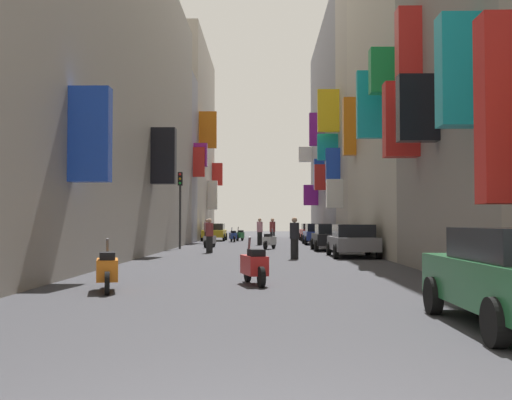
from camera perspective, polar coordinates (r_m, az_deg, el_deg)
ground_plane at (r=33.92m, az=0.49°, el=-4.58°), size 140.00×140.00×0.00m
building_left_near at (r=25.92m, az=-17.96°, el=11.43°), size 7.10×39.94×14.99m
building_left_mid_a at (r=46.68m, az=-9.30°, el=3.74°), size 6.98×3.79×12.39m
building_left_mid_b at (r=56.81m, az=-7.53°, el=5.23°), size 7.39×16.26×17.40m
building_right_mid_b at (r=31.35m, az=15.62°, el=13.02°), size 7.27×13.23×19.22m
building_right_mid_c at (r=40.27m, az=12.07°, el=8.54°), size 7.39×5.88×17.78m
building_right_far at (r=53.93m, az=9.15°, el=6.03°), size 7.33×22.14×18.15m
parked_car_black at (r=33.10m, az=6.96°, el=-3.35°), size 2.00×3.97×1.39m
parked_car_red at (r=50.18m, az=5.12°, el=-2.92°), size 1.86×4.48×1.39m
parked_car_grey at (r=26.88m, az=8.89°, el=-3.64°), size 1.93×4.19×1.39m
parked_car_blue at (r=42.12m, az=5.71°, el=-3.08°), size 1.95×4.06×1.39m
parked_car_yellow at (r=50.37m, az=-3.85°, el=-2.92°), size 1.90×4.30×1.39m
scooter_silver at (r=36.54m, az=-4.29°, el=-3.67°), size 0.69×1.83×1.13m
scooter_red at (r=14.79m, az=-0.16°, el=-6.03°), size 0.71×1.88×1.13m
scooter_blue at (r=47.13m, az=-2.14°, el=-3.32°), size 0.66×1.88×1.13m
scooter_green at (r=49.62m, az=-1.49°, el=-3.26°), size 0.70×1.75×1.13m
scooter_orange at (r=13.76m, az=-13.54°, el=-6.26°), size 0.72×1.91×1.13m
scooter_white at (r=34.41m, az=1.25°, el=-3.77°), size 0.79×1.82×1.13m
pedestrian_crossing at (r=30.17m, az=-4.31°, el=-3.31°), size 0.40×0.40×1.67m
pedestrian_near_left at (r=25.06m, az=3.56°, el=-3.53°), size 0.54×0.54×1.69m
pedestrian_near_right at (r=40.56m, az=0.34°, el=-2.92°), size 0.49×0.49×1.76m
pedestrian_mid_street at (r=41.05m, az=1.53°, el=-2.91°), size 0.52×0.52×1.77m
pedestrian_far_away at (r=43.20m, az=-4.55°, el=-2.90°), size 0.43×0.43×1.71m
traffic_light_near_corner at (r=35.07m, az=-7.00°, el=0.31°), size 0.26×0.34×4.31m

